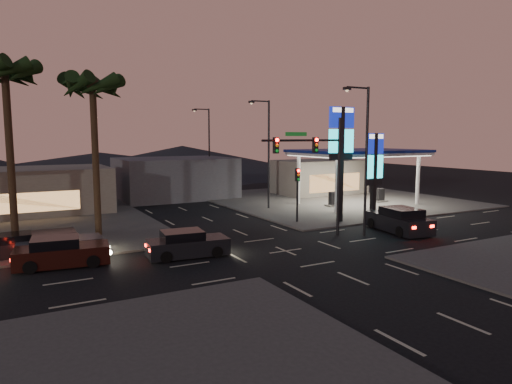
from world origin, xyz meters
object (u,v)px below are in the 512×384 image
car_lane_a_front (187,244)px  pylon_sign_tall (341,141)px  car_lane_a_mid (61,253)px  car_lane_b_front (59,245)px  pylon_sign_short (374,163)px  suv_station (399,220)px  traffic_signal_mast (318,160)px  car_lane_b_mid (18,246)px  gas_station (359,154)px

car_lane_a_front → pylon_sign_tall: bearing=15.4°
car_lane_a_mid → car_lane_b_front: size_ratio=1.06×
car_lane_a_front → pylon_sign_short: bearing=9.8°
pylon_sign_short → suv_station: size_ratio=1.26×
traffic_signal_mast → car_lane_b_mid: bearing=167.0°
traffic_signal_mast → car_lane_b_front: size_ratio=1.73×
suv_station → car_lane_b_front: bearing=169.0°
car_lane_a_mid → car_lane_b_mid: (-1.94, 3.12, -0.09)m
pylon_sign_short → car_lane_a_mid: bearing=-176.2°
pylon_sign_tall → car_lane_a_front: 15.66m
traffic_signal_mast → car_lane_b_mid: size_ratio=1.89×
pylon_sign_tall → car_lane_a_front: bearing=-164.6°
car_lane_a_mid → car_lane_b_front: 2.07m
pylon_sign_tall → car_lane_b_front: bearing=-178.7°
traffic_signal_mast → car_lane_b_front: bearing=169.0°
car_lane_a_mid → car_lane_b_front: (0.10, 2.07, -0.03)m
pylon_sign_short → car_lane_a_front: pylon_sign_short is taller
pylon_sign_short → car_lane_a_mid: 23.39m
pylon_sign_short → traffic_signal_mast: 7.69m
car_lane_a_front → car_lane_b_front: 7.18m
pylon_sign_short → car_lane_b_mid: (-24.94, 1.57, -4.03)m
traffic_signal_mast → car_lane_a_front: (-9.33, -0.36, -4.53)m
car_lane_b_mid → pylon_sign_tall: bearing=-1.5°
gas_station → car_lane_b_mid: (-29.94, -5.93, -4.45)m
car_lane_a_mid → suv_station: size_ratio=0.88×
gas_station → car_lane_a_mid: (-28.00, -9.04, -4.36)m
gas_station → traffic_signal_mast: (-12.24, -10.01, 0.15)m
pylon_sign_tall → car_lane_b_mid: size_ratio=2.13×
pylon_sign_tall → gas_station: bearing=40.9°
gas_station → car_lane_a_front: 24.33m
pylon_sign_tall → pylon_sign_short: 3.20m
traffic_signal_mast → car_lane_b_mid: 18.74m
car_lane_a_mid → car_lane_b_front: bearing=87.2°
pylon_sign_tall → suv_station: 7.46m
pylon_sign_tall → car_lane_b_front: (-20.40, -0.48, -5.70)m
pylon_sign_tall → car_lane_b_mid: 23.18m
car_lane_b_front → car_lane_b_mid: bearing=152.7°
gas_station → car_lane_a_front: (-21.57, -10.37, -4.38)m
pylon_sign_short → car_lane_b_front: (-22.90, 0.52, -3.96)m
pylon_sign_tall → car_lane_a_front: pylon_sign_tall is taller
gas_station → pylon_sign_short: (-5.00, -7.50, -0.42)m
traffic_signal_mast → car_lane_b_mid: traffic_signal_mast is taller
car_lane_a_mid → car_lane_b_mid: size_ratio=1.16×
traffic_signal_mast → car_lane_b_mid: (-17.70, 4.09, -4.60)m
car_lane_b_front → traffic_signal_mast: bearing=-11.0°
traffic_signal_mast → car_lane_a_front: bearing=-177.8°
pylon_sign_short → car_lane_b_front: 23.25m
suv_station → car_lane_a_front: bearing=176.8°
pylon_sign_tall → car_lane_a_mid: size_ratio=1.83×
car_lane_a_front → car_lane_b_front: (-6.33, 3.39, -0.01)m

